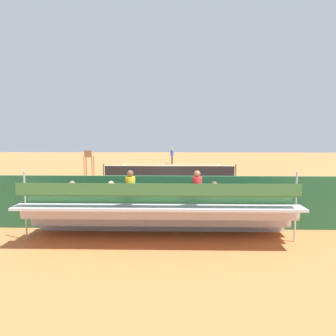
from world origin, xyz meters
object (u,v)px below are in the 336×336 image
(umpire_chair, at_px, (89,161))
(courtside_bench, at_px, (237,210))
(bleacher_stand, at_px, (158,212))
(tennis_ball_near, at_px, (158,166))
(tennis_net, at_px, (169,171))
(tennis_player, at_px, (172,154))
(tennis_racket, at_px, (164,163))
(equipment_bag, at_px, (195,220))

(umpire_chair, relative_size, courtside_bench, 1.19)
(bleacher_stand, distance_m, tennis_ball_near, 24.04)
(tennis_net, distance_m, tennis_ball_near, 8.76)
(tennis_net, bearing_deg, umpire_chair, 1.25)
(tennis_player, bearing_deg, tennis_racket, -16.00)
(courtside_bench, bearing_deg, equipment_bag, 4.48)
(tennis_net, height_order, bleacher_stand, bleacher_stand)
(tennis_player, height_order, tennis_racket, tennis_player)
(equipment_bag, relative_size, tennis_ball_near, 13.64)
(bleacher_stand, height_order, umpire_chair, bleacher_stand)
(tennis_racket, height_order, tennis_ball_near, tennis_ball_near)
(tennis_net, distance_m, bleacher_stand, 15.35)
(umpire_chair, distance_m, equipment_bag, 15.29)
(umpire_chair, height_order, courtside_bench, umpire_chair)
(courtside_bench, relative_size, tennis_racket, 3.45)
(bleacher_stand, bearing_deg, tennis_ball_near, -86.84)
(bleacher_stand, xyz_separation_m, umpire_chair, (6.15, -15.21, 0.37))
(tennis_ball_near, bearing_deg, tennis_net, 99.07)
(umpire_chair, xyz_separation_m, tennis_player, (-6.25, -11.22, -0.30))
(tennis_net, relative_size, tennis_ball_near, 156.06)
(bleacher_stand, height_order, tennis_ball_near, bleacher_stand)
(tennis_ball_near, bearing_deg, umpire_chair, 61.21)
(courtside_bench, xyz_separation_m, tennis_ball_near, (4.34, -21.91, -0.53))
(tennis_net, xyz_separation_m, equipment_bag, (-1.32, 13.40, -0.32))
(tennis_net, distance_m, equipment_bag, 13.47)
(umpire_chair, distance_m, courtside_bench, 16.03)
(tennis_net, bearing_deg, tennis_racket, -85.74)
(tennis_player, bearing_deg, bleacher_stand, 89.77)
(bleacher_stand, height_order, equipment_bag, bleacher_stand)
(tennis_net, height_order, courtside_bench, tennis_net)
(tennis_racket, bearing_deg, umpire_chair, 64.98)
(tennis_net, xyz_separation_m, umpire_chair, (6.20, 0.14, 0.81))
(courtside_bench, distance_m, equipment_bag, 1.69)
(equipment_bag, bearing_deg, tennis_racket, -84.99)
(tennis_net, height_order, umpire_chair, umpire_chair)
(courtside_bench, height_order, tennis_player, tennis_player)
(tennis_net, bearing_deg, bleacher_stand, 89.80)
(tennis_racket, bearing_deg, equipment_bag, 95.01)
(bleacher_stand, relative_size, umpire_chair, 4.23)
(umpire_chair, bearing_deg, courtside_bench, 124.90)
(bleacher_stand, distance_m, courtside_bench, 3.68)
(bleacher_stand, height_order, courtside_bench, bleacher_stand)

